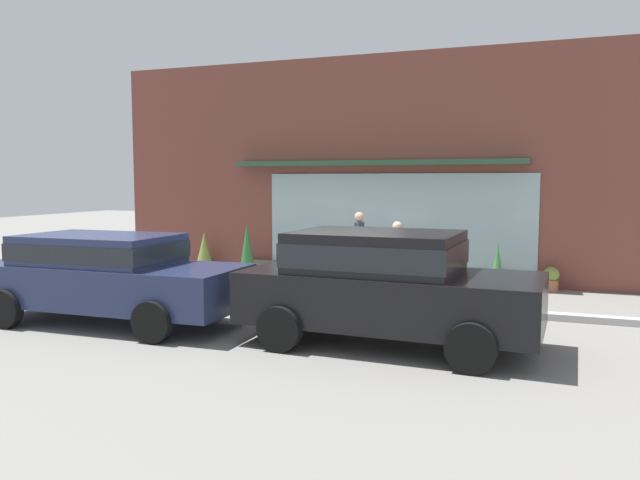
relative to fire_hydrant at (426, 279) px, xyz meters
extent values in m
plane|color=gray|center=(-1.72, -0.63, -0.46)|extent=(60.00, 60.00, 0.00)
cube|color=#B2B2AD|center=(-1.72, -0.83, -0.40)|extent=(14.00, 0.24, 0.12)
cube|color=brown|center=(-1.72, 2.57, 2.25)|extent=(14.00, 0.36, 5.42)
cube|color=#9EB7BC|center=(-1.21, 2.37, 0.96)|extent=(6.49, 0.03, 2.32)
cube|color=#2D5138|center=(-1.72, 2.22, 2.37)|extent=(7.09, 0.56, 0.12)
cube|color=#605E59|center=(-1.72, 2.35, -0.28)|extent=(6.89, 0.20, 0.36)
cylinder|color=gold|center=(0.00, 0.00, -0.43)|extent=(0.37, 0.37, 0.06)
cylinder|color=gold|center=(0.00, 0.00, -0.08)|extent=(0.25, 0.25, 0.64)
sphere|color=gold|center=(0.00, 0.00, 0.32)|extent=(0.28, 0.28, 0.28)
cylinder|color=gold|center=(-0.16, 0.00, -0.05)|extent=(0.10, 0.09, 0.09)
cylinder|color=gold|center=(0.16, 0.00, -0.05)|extent=(0.10, 0.09, 0.09)
cylinder|color=gold|center=(0.00, -0.16, -0.05)|extent=(0.09, 0.10, 0.09)
cylinder|color=#232328|center=(-0.74, 0.32, -0.07)|extent=(0.12, 0.12, 0.78)
cylinder|color=#232328|center=(-0.59, 0.26, -0.07)|extent=(0.12, 0.12, 0.78)
cube|color=#333847|center=(-0.66, 0.29, 0.61)|extent=(0.36, 0.30, 0.58)
sphere|color=tan|center=(-0.66, 0.29, 1.01)|extent=(0.21, 0.21, 0.21)
cylinder|color=#333847|center=(-0.85, 0.37, 0.62)|extent=(0.08, 0.08, 0.55)
cylinder|color=#333847|center=(-0.47, 0.21, 0.62)|extent=(0.08, 0.08, 0.55)
cube|color=#472D1E|center=(-0.93, 0.42, 0.37)|extent=(0.26, 0.18, 0.28)
cylinder|color=#475675|center=(-1.82, 1.45, -0.04)|extent=(0.12, 0.12, 0.84)
cylinder|color=#475675|center=(-1.79, 1.29, -0.04)|extent=(0.12, 0.12, 0.84)
cube|color=#333847|center=(-1.81, 1.37, 0.69)|extent=(0.25, 0.34, 0.63)
sphere|color=tan|center=(-1.81, 1.37, 1.13)|extent=(0.23, 0.23, 0.23)
cylinder|color=#333847|center=(-1.85, 1.57, 0.71)|extent=(0.08, 0.08, 0.60)
cylinder|color=#333847|center=(-1.77, 1.17, 0.71)|extent=(0.08, 0.08, 0.60)
cube|color=navy|center=(-4.63, -3.71, 0.21)|extent=(4.59, 1.83, 0.69)
cube|color=navy|center=(-4.86, -3.71, 0.78)|extent=(2.54, 1.65, 0.53)
cube|color=#1E2328|center=(-4.86, -3.71, 0.78)|extent=(2.58, 1.67, 0.29)
cylinder|color=black|center=(-3.23, -2.79, -0.14)|extent=(0.64, 0.19, 0.64)
cylinder|color=black|center=(-3.20, -4.58, -0.14)|extent=(0.64, 0.19, 0.64)
cylinder|color=black|center=(-6.06, -2.84, -0.14)|extent=(0.64, 0.19, 0.64)
cylinder|color=black|center=(-6.03, -4.63, -0.14)|extent=(0.64, 0.19, 0.64)
cube|color=black|center=(0.12, -3.44, 0.25)|extent=(4.35, 2.02, 0.75)
cube|color=black|center=(-0.09, -3.43, 0.90)|extent=(2.41, 1.81, 0.63)
cube|color=#1E2328|center=(-0.09, -3.43, 0.90)|extent=(2.46, 1.83, 0.34)
cylinder|color=black|center=(1.48, -2.53, -0.13)|extent=(0.66, 0.20, 0.65)
cylinder|color=black|center=(1.42, -4.44, -0.13)|extent=(0.66, 0.20, 0.65)
cylinder|color=black|center=(-1.17, -2.43, -0.13)|extent=(0.66, 0.20, 0.65)
cylinder|color=black|center=(-1.24, -4.35, -0.13)|extent=(0.66, 0.20, 0.65)
cylinder|color=#B7B2A3|center=(1.22, 1.72, -0.33)|extent=(0.30, 0.30, 0.25)
cone|color=#3D8442|center=(1.22, 1.72, 0.20)|extent=(0.27, 0.27, 0.81)
cylinder|color=#33473D|center=(-3.70, 2.03, -0.35)|extent=(0.46, 0.46, 0.21)
cone|color=#23562D|center=(-3.70, 2.03, 0.19)|extent=(0.42, 0.42, 0.88)
cylinder|color=#9E6042|center=(-0.53, 1.75, -0.35)|extent=(0.40, 0.40, 0.21)
cone|color=#23562D|center=(-0.53, 1.75, 0.26)|extent=(0.36, 0.36, 1.02)
cylinder|color=#9E6042|center=(2.33, 2.11, -0.33)|extent=(0.31, 0.31, 0.26)
sphere|color=olive|center=(2.33, 2.11, -0.08)|extent=(0.34, 0.34, 0.34)
sphere|color=#DB4C7A|center=(2.28, 2.21, -0.04)|extent=(0.09, 0.09, 0.09)
sphere|color=#B266B7|center=(2.27, 2.04, -0.01)|extent=(0.10, 0.10, 0.10)
cylinder|color=#B7B2A3|center=(-4.90, 1.82, -0.29)|extent=(0.37, 0.37, 0.33)
cone|color=#2D6B33|center=(-4.90, 1.82, 0.37)|extent=(0.33, 0.33, 1.00)
cylinder|color=#33473D|center=(-2.46, 2.16, -0.29)|extent=(0.52, 0.52, 0.35)
sphere|color=#4C934C|center=(-2.46, 2.16, 0.11)|extent=(0.63, 0.63, 0.63)
sphere|color=orange|center=(-2.27, 2.09, 0.29)|extent=(0.12, 0.12, 0.12)
sphere|color=#DB4C7A|center=(-2.60, 2.33, 0.24)|extent=(0.11, 0.11, 0.11)
sphere|color=orange|center=(-2.63, 2.14, 0.21)|extent=(0.14, 0.14, 0.14)
cylinder|color=#4C4C51|center=(-6.27, 2.03, -0.35)|extent=(0.47, 0.47, 0.21)
cone|color=olive|center=(-6.27, 2.03, 0.17)|extent=(0.42, 0.42, 0.85)
camera|label=1|loc=(2.32, -12.24, 1.95)|focal=35.09mm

